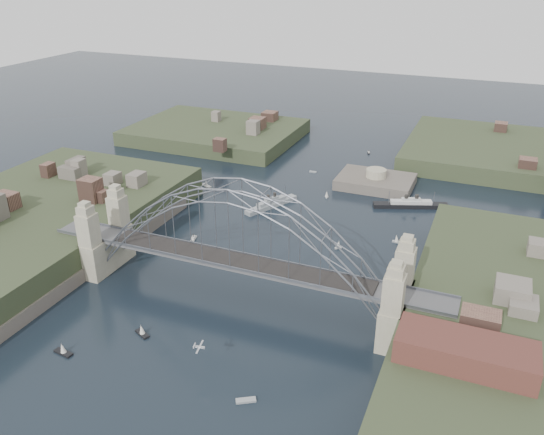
{
  "coord_description": "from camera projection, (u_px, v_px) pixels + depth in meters",
  "views": [
    {
      "loc": [
        42.81,
        -85.24,
        62.44
      ],
      "look_at": [
        0.0,
        18.0,
        10.0
      ],
      "focal_mm": 36.74,
      "sensor_mm": 36.0,
      "label": 1
    }
  ],
  "objects": [
    {
      "name": "small_boat_i",
      "position": [
        399.0,
        280.0,
        118.21
      ],
      "size": [
        2.49,
        1.49,
        0.45
      ],
      "color": "silver",
      "rests_on": "ground"
    },
    {
      "name": "ocean_liner",
      "position": [
        411.0,
        205.0,
        152.73
      ],
      "size": [
        20.03,
        9.8,
        5.0
      ],
      "color": "black",
      "rests_on": "ground"
    },
    {
      "name": "small_boat_d",
      "position": [
        396.0,
        239.0,
        133.68
      ],
      "size": [
        1.98,
        1.15,
        2.38
      ],
      "color": "silver",
      "rests_on": "ground"
    },
    {
      "name": "small_boat_f",
      "position": [
        327.0,
        195.0,
        158.49
      ],
      "size": [
        1.29,
        1.51,
        2.38
      ],
      "color": "silver",
      "rests_on": "ground"
    },
    {
      "name": "small_boat_e",
      "position": [
        206.0,
        184.0,
        166.66
      ],
      "size": [
        3.94,
        2.74,
        2.38
      ],
      "color": "silver",
      "rests_on": "ground"
    },
    {
      "name": "small_boat_b",
      "position": [
        338.0,
        245.0,
        130.95
      ],
      "size": [
        1.61,
        1.56,
        2.38
      ],
      "color": "silver",
      "rests_on": "ground"
    },
    {
      "name": "fort_island",
      "position": [
        375.0,
        187.0,
        167.17
      ],
      "size": [
        22.0,
        16.0,
        9.4
      ],
      "color": "#574F46",
      "rests_on": "ground"
    },
    {
      "name": "wharf_shed",
      "position": [
        466.0,
        352.0,
        81.44
      ],
      "size": [
        20.0,
        8.0,
        4.0
      ],
      "primitive_type": "cube",
      "color": "#592D26",
      "rests_on": "shore_east"
    },
    {
      "name": "small_boat_g",
      "position": [
        246.0,
        401.0,
        86.13
      ],
      "size": [
        3.22,
        2.51,
        0.45
      ],
      "color": "silver",
      "rests_on": "ground"
    },
    {
      "name": "small_boat_j",
      "position": [
        63.0,
        350.0,
        96.3
      ],
      "size": [
        3.77,
        1.66,
        2.38
      ],
      "color": "silver",
      "rests_on": "ground"
    },
    {
      "name": "naval_cruiser_near",
      "position": [
        271.0,
        204.0,
        152.97
      ],
      "size": [
        9.55,
        16.66,
        5.21
      ],
      "color": "#9BA1A4",
      "rests_on": "ground"
    },
    {
      "name": "small_boat_k",
      "position": [
        369.0,
        153.0,
        194.71
      ],
      "size": [
        1.35,
        2.19,
        1.43
      ],
      "color": "silver",
      "rests_on": "ground"
    },
    {
      "name": "small_boat_c",
      "position": [
        142.0,
        331.0,
        101.13
      ],
      "size": [
        3.51,
        2.45,
        2.38
      ],
      "color": "silver",
      "rests_on": "ground"
    },
    {
      "name": "shore_west",
      "position": [
        20.0,
        239.0,
        131.69
      ],
      "size": [
        50.5,
        90.0,
        12.0
      ],
      "color": "#303B21",
      "rests_on": "ground"
    },
    {
      "name": "ground",
      "position": [
        238.0,
        297.0,
        112.65
      ],
      "size": [
        500.0,
        500.0,
        0.0
      ],
      "primitive_type": "plane",
      "color": "black",
      "rests_on": "ground"
    },
    {
      "name": "headland_nw",
      "position": [
        216.0,
        137.0,
        210.96
      ],
      "size": [
        60.0,
        45.0,
        9.0
      ],
      "primitive_type": "cube",
      "color": "#303B21",
      "rests_on": "ground"
    },
    {
      "name": "bridge",
      "position": [
        236.0,
        243.0,
        107.42
      ],
      "size": [
        84.0,
        13.8,
        24.6
      ],
      "color": "#525355",
      "rests_on": "ground"
    },
    {
      "name": "small_boat_h",
      "position": [
        313.0,
        172.0,
        177.79
      ],
      "size": [
        2.24,
        0.91,
        0.45
      ],
      "color": "silver",
      "rests_on": "ground"
    },
    {
      "name": "naval_cruiser_far",
      "position": [
        277.0,
        150.0,
        196.4
      ],
      "size": [
        3.46,
        13.85,
        4.63
      ],
      "color": "#9BA1A4",
      "rests_on": "ground"
    },
    {
      "name": "aeroplane",
      "position": [
        198.0,
        347.0,
        89.67
      ],
      "size": [
        1.92,
        3.46,
        0.5
      ],
      "color": "silver"
    },
    {
      "name": "headland_ne",
      "position": [
        514.0,
        159.0,
        186.99
      ],
      "size": [
        70.0,
        55.0,
        9.5
      ],
      "primitive_type": "cube",
      "color": "#303B21",
      "rests_on": "ground"
    },
    {
      "name": "small_boat_a",
      "position": [
        194.0,
        238.0,
        135.49
      ],
      "size": [
        1.61,
        2.99,
        1.43
      ],
      "color": "silver",
      "rests_on": "ground"
    }
  ]
}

